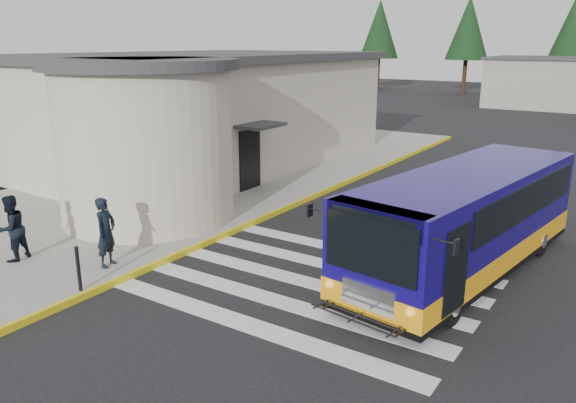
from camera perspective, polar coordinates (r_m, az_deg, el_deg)
The scene contains 9 objects.
ground at distance 13.72m, azimuth 5.26°, elevation -7.44°, with size 140.00×140.00×0.00m, color black.
sidewalk at distance 21.89m, azimuth -10.71°, elevation 1.49°, with size 10.00×34.00×0.15m, color gray.
curb_strip at distance 18.88m, azimuth 0.20°, elevation -0.52°, with size 0.12×34.00×0.16m, color yellow.
station_building at distance 24.77m, azimuth -9.42°, elevation 9.08°, with size 12.70×18.70×4.80m.
crosswalk at distance 13.31m, azimuth 1.70°, elevation -8.12°, with size 8.00×5.35×0.01m.
transit_bus at distance 14.09m, azimuth 17.53°, elevation -2.32°, with size 3.93×9.09×2.50m.
pedestrian_a at distance 14.23m, azimuth -18.01°, elevation -2.98°, with size 0.63×0.41×1.72m, color black.
pedestrian_b at distance 15.47m, azimuth -26.30°, elevation -2.46°, with size 0.81×0.63×1.67m, color black.
bollard at distance 13.12m, azimuth -20.52°, elevation -6.41°, with size 0.08×0.08×1.03m, color black.
Camera 1 is at (5.86, -11.16, 5.43)m, focal length 35.00 mm.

